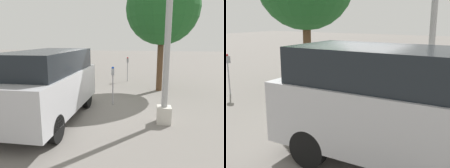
{
  "view_description": "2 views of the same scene",
  "coord_description": "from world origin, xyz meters",
  "views": [
    {
      "loc": [
        8.16,
        1.82,
        2.67
      ],
      "look_at": [
        0.08,
        0.47,
        0.95
      ],
      "focal_mm": 35.0,
      "sensor_mm": 36.0,
      "label": 1
    },
    {
      "loc": [
        3.15,
        -6.19,
        2.81
      ],
      "look_at": [
        -0.57,
        0.19,
        1.05
      ],
      "focal_mm": 45.0,
      "sensor_mm": 36.0,
      "label": 2
    }
  ],
  "objects": [
    {
      "name": "parked_van",
      "position": [
        1.65,
        -1.37,
        1.24
      ],
      "size": [
        4.88,
        1.97,
        2.29
      ],
      "rotation": [
        0.0,
        0.0,
        0.01
      ],
      "color": "#B2B2B7",
      "rests_on": "ground"
    },
    {
      "name": "car_distant",
      "position": [
        -7.54,
        -5.83,
        0.77
      ],
      "size": [
        4.33,
        2.0,
        1.44
      ],
      "rotation": [
        0.0,
        0.0,
        3.1
      ],
      "color": "black",
      "rests_on": "ground"
    },
    {
      "name": "ground_plane",
      "position": [
        0.0,
        0.0,
        0.0
      ],
      "size": [
        80.0,
        80.0,
        0.0
      ],
      "primitive_type": "plane",
      "color": "slate"
    },
    {
      "name": "parking_meter_near",
      "position": [
        -0.33,
        0.43,
        1.16
      ],
      "size": [
        0.21,
        0.14,
        1.58
      ],
      "rotation": [
        0.0,
        0.0,
        0.13
      ],
      "color": "#9E9EA3",
      "rests_on": "ground"
    },
    {
      "name": "lamp_post",
      "position": [
        1.35,
        2.36,
        2.51
      ],
      "size": [
        0.44,
        0.44,
        6.66
      ],
      "color": "beige",
      "rests_on": "ground"
    },
    {
      "name": "parking_meter_far",
      "position": [
        -5.45,
        0.53,
        1.12
      ],
      "size": [
        0.21,
        0.14,
        1.52
      ],
      "rotation": [
        0.0,
        0.0,
        0.13
      ],
      "color": "#9E9EA3",
      "rests_on": "ground"
    },
    {
      "name": "street_tree",
      "position": [
        -3.21,
        2.4,
        4.1
      ],
      "size": [
        3.56,
        3.56,
        5.9
      ],
      "color": "#513823",
      "rests_on": "ground"
    }
  ]
}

